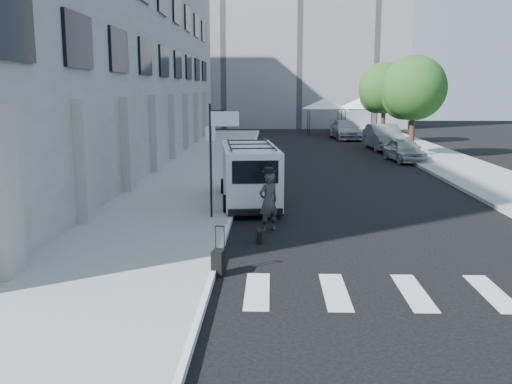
# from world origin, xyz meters

# --- Properties ---
(ground) EXTENTS (120.00, 120.00, 0.00)m
(ground) POSITION_xyz_m (0.00, 0.00, 0.00)
(ground) COLOR black
(ground) RESTS_ON ground
(sidewalk_left) EXTENTS (4.50, 48.00, 0.15)m
(sidewalk_left) POSITION_xyz_m (-4.25, 16.00, 0.07)
(sidewalk_left) COLOR gray
(sidewalk_left) RESTS_ON ground
(sidewalk_right) EXTENTS (4.00, 56.00, 0.15)m
(sidewalk_right) POSITION_xyz_m (9.00, 20.00, 0.07)
(sidewalk_right) COLOR gray
(sidewalk_right) RESTS_ON ground
(building_left) EXTENTS (10.00, 44.00, 12.00)m
(building_left) POSITION_xyz_m (-11.50, 18.00, 6.00)
(building_left) COLOR gray
(building_left) RESTS_ON ground
(building_far) EXTENTS (22.00, 12.00, 25.00)m
(building_far) POSITION_xyz_m (2.00, 50.00, 12.50)
(building_far) COLOR slate
(building_far) RESTS_ON ground
(sign_pole) EXTENTS (1.03, 0.07, 3.50)m
(sign_pole) POSITION_xyz_m (-2.36, 3.20, 2.65)
(sign_pole) COLOR black
(sign_pole) RESTS_ON sidewalk_left
(tree_near) EXTENTS (3.80, 3.83, 6.03)m
(tree_near) POSITION_xyz_m (7.50, 20.15, 3.97)
(tree_near) COLOR black
(tree_near) RESTS_ON ground
(tree_far) EXTENTS (3.80, 3.83, 6.03)m
(tree_far) POSITION_xyz_m (7.50, 29.15, 3.97)
(tree_far) COLOR black
(tree_far) RESTS_ON ground
(tent_left) EXTENTS (4.00, 4.00, 3.20)m
(tent_left) POSITION_xyz_m (4.00, 38.00, 2.71)
(tent_left) COLOR black
(tent_left) RESTS_ON ground
(tent_right) EXTENTS (4.00, 4.00, 3.20)m
(tent_right) POSITION_xyz_m (7.20, 38.50, 2.71)
(tent_right) COLOR black
(tent_right) RESTS_ON ground
(businessman) EXTENTS (0.76, 0.71, 1.75)m
(businessman) POSITION_xyz_m (-0.81, 2.00, 0.88)
(businessman) COLOR #313133
(businessman) RESTS_ON ground
(briefcase) EXTENTS (0.15, 0.45, 0.34)m
(briefcase) POSITION_xyz_m (-1.05, 0.77, 0.17)
(briefcase) COLOR black
(briefcase) RESTS_ON ground
(suitcase) EXTENTS (0.30, 0.42, 1.09)m
(suitcase) POSITION_xyz_m (-1.90, -2.00, 0.29)
(suitcase) COLOR black
(suitcase) RESTS_ON ground
(cargo_van) EXTENTS (2.41, 5.70, 2.11)m
(cargo_van) POSITION_xyz_m (-1.52, 5.97, 1.10)
(cargo_van) COLOR silver
(cargo_van) RESTS_ON ground
(parked_car_a) EXTENTS (2.00, 4.08, 1.34)m
(parked_car_a) POSITION_xyz_m (6.80, 18.20, 0.67)
(parked_car_a) COLOR #A4A7AC
(parked_car_a) RESTS_ON ground
(parked_car_b) EXTENTS (2.09, 5.31, 1.72)m
(parked_car_b) POSITION_xyz_m (6.80, 24.38, 0.86)
(parked_car_b) COLOR slate
(parked_car_b) RESTS_ON ground
(parked_car_c) EXTENTS (2.64, 5.35, 1.49)m
(parked_car_c) POSITION_xyz_m (5.29, 32.65, 0.75)
(parked_car_c) COLOR #95989D
(parked_car_c) RESTS_ON ground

